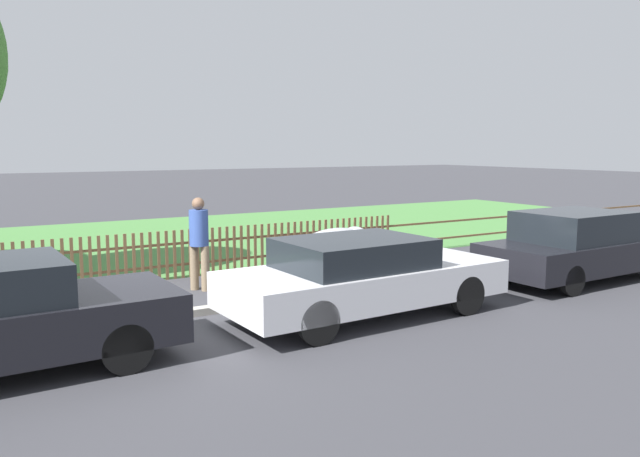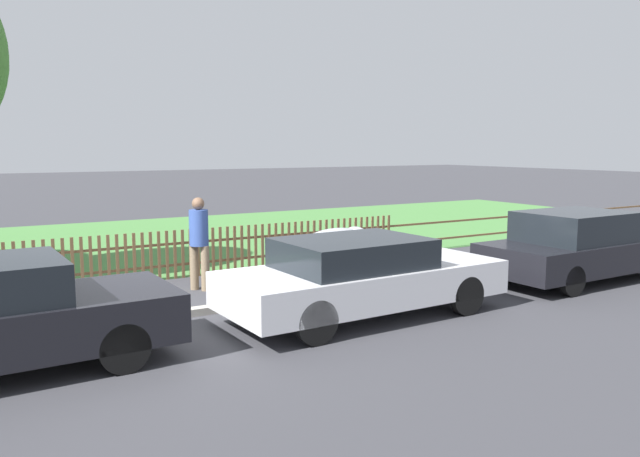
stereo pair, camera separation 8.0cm
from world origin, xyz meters
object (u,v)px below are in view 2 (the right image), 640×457
Objects in this scene: parked_car_red_compact at (579,246)px; pedestrian_near_fence at (199,238)px; parked_car_navy_estate at (361,276)px; covered_motorcycle at (340,250)px.

parked_car_red_compact is 7.52m from pedestrian_near_fence.
parked_car_navy_estate is at bearing 171.28° from pedestrian_near_fence.
covered_motorcycle is at bearing -143.91° from pedestrian_near_fence.
parked_car_red_compact is (5.31, 0.01, 0.03)m from parked_car_navy_estate.
parked_car_navy_estate is 2.66× the size of pedestrian_near_fence.
parked_car_navy_estate is 2.44m from covered_motorcycle.
pedestrian_near_fence reaches higher than parked_car_red_compact.
parked_car_navy_estate is 2.42× the size of covered_motorcycle.
parked_car_navy_estate reaches higher than covered_motorcycle.
parked_car_red_compact reaches higher than covered_motorcycle.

